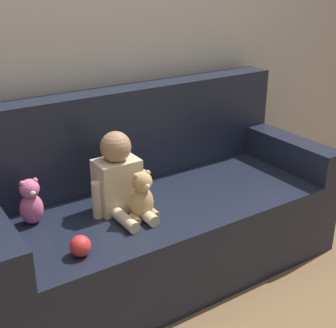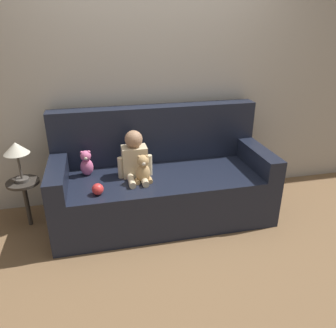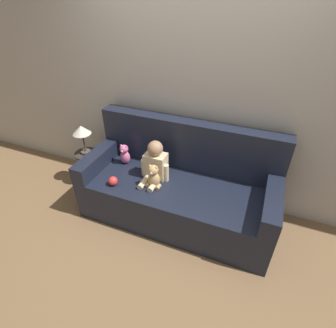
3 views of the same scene
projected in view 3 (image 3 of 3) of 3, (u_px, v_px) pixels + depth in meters
name	position (u px, v px, depth m)	size (l,w,h in m)	color
ground_plane	(176.00, 215.00, 3.05)	(12.00, 12.00, 0.00)	brown
wall_back	(196.00, 91.00, 2.70)	(8.00, 0.05, 2.60)	#ADA89E
couch	(179.00, 188.00, 2.90)	(2.05, 0.87, 1.04)	black
person_baby	(155.00, 163.00, 2.76)	(0.32, 0.36, 0.44)	beige
teddy_bear_brown	(154.00, 177.00, 2.66)	(0.16, 0.12, 0.26)	tan
plush_toy_side	(125.00, 154.00, 3.02)	(0.12, 0.11, 0.25)	#DB6699
toy_ball	(113.00, 181.00, 2.73)	(0.10, 0.10, 0.10)	red
side_table	(84.00, 141.00, 3.19)	(0.29, 0.29, 0.84)	#332D28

